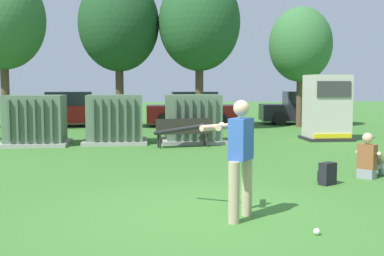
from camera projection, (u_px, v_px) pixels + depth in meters
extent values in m
plane|color=#3D752D|center=(203.00, 213.00, 7.53)|extent=(96.00, 96.00, 0.00)
cube|color=#9E9B93|center=(36.00, 143.00, 16.01)|extent=(2.10, 1.70, 0.12)
cube|color=#567056|center=(36.00, 118.00, 15.94)|extent=(1.80, 1.40, 1.50)
cube|color=#495F49|center=(9.00, 120.00, 15.12)|extent=(0.06, 0.12, 1.27)
cube|color=#495F49|center=(18.00, 120.00, 15.14)|extent=(0.06, 0.12, 1.27)
cube|color=#495F49|center=(26.00, 120.00, 15.17)|extent=(0.06, 0.12, 1.27)
cube|color=#495F49|center=(35.00, 120.00, 15.20)|extent=(0.06, 0.12, 1.27)
cube|color=#495F49|center=(43.00, 120.00, 15.22)|extent=(0.06, 0.12, 1.27)
cube|color=#495F49|center=(52.00, 120.00, 15.25)|extent=(0.06, 0.12, 1.27)
cube|color=#9E9B93|center=(115.00, 141.00, 16.50)|extent=(2.10, 1.70, 0.12)
cube|color=#567056|center=(115.00, 117.00, 16.43)|extent=(1.80, 1.40, 1.50)
cube|color=#495F49|center=(94.00, 119.00, 15.61)|extent=(0.06, 0.12, 1.27)
cube|color=#495F49|center=(102.00, 119.00, 15.64)|extent=(0.06, 0.12, 1.27)
cube|color=#495F49|center=(110.00, 119.00, 15.66)|extent=(0.06, 0.12, 1.27)
cube|color=#495F49|center=(118.00, 119.00, 15.69)|extent=(0.06, 0.12, 1.27)
cube|color=#495F49|center=(126.00, 119.00, 15.72)|extent=(0.06, 0.12, 1.27)
cube|color=#495F49|center=(134.00, 119.00, 15.74)|extent=(0.06, 0.12, 1.27)
cube|color=#9E9B93|center=(193.00, 141.00, 16.72)|extent=(2.10, 1.70, 0.12)
cube|color=#567056|center=(193.00, 117.00, 16.65)|extent=(1.80, 1.40, 1.50)
cube|color=#495F49|center=(176.00, 119.00, 15.83)|extent=(0.06, 0.12, 1.27)
cube|color=#495F49|center=(184.00, 119.00, 15.86)|extent=(0.06, 0.12, 1.27)
cube|color=#495F49|center=(191.00, 118.00, 15.88)|extent=(0.06, 0.12, 1.27)
cube|color=#495F49|center=(199.00, 118.00, 15.91)|extent=(0.06, 0.12, 1.27)
cube|color=#495F49|center=(207.00, 118.00, 15.94)|extent=(0.06, 0.12, 1.27)
cube|color=#495F49|center=(215.00, 118.00, 15.96)|extent=(0.06, 0.12, 1.27)
cube|color=#262626|center=(326.00, 138.00, 17.53)|extent=(1.60, 1.40, 0.10)
cube|color=beige|center=(327.00, 106.00, 17.43)|extent=(1.40, 1.20, 2.20)
cube|color=#383838|center=(334.00, 89.00, 16.77)|extent=(1.19, 0.04, 0.55)
cube|color=yellow|center=(333.00, 136.00, 16.91)|extent=(1.33, 0.04, 0.16)
cube|color=#2D2823|center=(183.00, 133.00, 15.46)|extent=(1.84, 0.71, 0.05)
cube|color=#2D2823|center=(184.00, 126.00, 15.27)|extent=(1.78, 0.36, 0.44)
cylinder|color=#2D2823|center=(158.00, 141.00, 15.40)|extent=(0.06, 0.06, 0.42)
cylinder|color=#2D2823|center=(205.00, 139.00, 15.83)|extent=(0.06, 0.06, 0.42)
cylinder|color=#2D2823|center=(160.00, 142.00, 15.13)|extent=(0.06, 0.06, 0.42)
cylinder|color=#2D2823|center=(207.00, 140.00, 15.56)|extent=(0.06, 0.06, 0.42)
cylinder|color=tan|center=(234.00, 193.00, 6.96)|extent=(0.16, 0.16, 0.88)
cylinder|color=tan|center=(247.00, 186.00, 7.38)|extent=(0.16, 0.16, 0.88)
cube|color=#3359B2|center=(241.00, 139.00, 7.11)|extent=(0.43, 0.47, 0.60)
sphere|color=#DBAD89|center=(241.00, 108.00, 7.07)|extent=(0.23, 0.23, 0.23)
cylinder|color=#DBAD89|center=(215.00, 127.00, 7.19)|extent=(0.49, 0.39, 0.09)
cylinder|color=#DBAD89|center=(220.00, 126.00, 7.35)|extent=(0.23, 0.55, 0.09)
cylinder|color=black|center=(178.00, 130.00, 7.61)|extent=(0.73, 0.54, 0.21)
sphere|color=black|center=(202.00, 126.00, 7.40)|extent=(0.08, 0.08, 0.08)
sphere|color=white|center=(317.00, 232.00, 6.45)|extent=(0.09, 0.09, 0.09)
cube|color=gray|center=(367.00, 173.00, 10.35)|extent=(0.40, 0.41, 0.20)
cube|color=brown|center=(367.00, 156.00, 10.32)|extent=(0.40, 0.42, 0.52)
sphere|color=#DBAD89|center=(368.00, 138.00, 10.28)|extent=(0.22, 0.22, 0.22)
cylinder|color=gray|center=(367.00, 166.00, 10.57)|extent=(0.43, 0.39, 0.13)
cylinder|color=gray|center=(371.00, 165.00, 10.73)|extent=(0.30, 0.28, 0.46)
cylinder|color=gray|center=(376.00, 167.00, 10.43)|extent=(0.43, 0.39, 0.13)
cylinder|color=gray|center=(380.00, 166.00, 10.60)|extent=(0.30, 0.28, 0.46)
cylinder|color=#DBAD89|center=(361.00, 156.00, 10.64)|extent=(0.37, 0.33, 0.32)
cylinder|color=#DBAD89|center=(382.00, 159.00, 10.32)|extent=(0.37, 0.33, 0.32)
cube|color=black|center=(328.00, 174.00, 9.65)|extent=(0.38, 0.33, 0.44)
cube|color=black|center=(322.00, 176.00, 9.76)|extent=(0.22, 0.16, 0.22)
cylinder|color=brown|center=(5.00, 96.00, 21.40)|extent=(0.36, 0.36, 2.92)
ellipsoid|color=#387038|center=(3.00, 19.00, 21.11)|extent=(3.60, 3.60, 4.27)
cylinder|color=#4C3828|center=(120.00, 97.00, 21.62)|extent=(0.35, 0.35, 2.84)
ellipsoid|color=#1E4723|center=(119.00, 23.00, 21.34)|extent=(3.49, 3.49, 4.15)
cylinder|color=#4C3828|center=(199.00, 97.00, 21.46)|extent=(0.35, 0.35, 2.85)
ellipsoid|color=#235128|center=(199.00, 22.00, 21.18)|extent=(3.51, 3.51, 4.17)
cylinder|color=brown|center=(299.00, 102.00, 22.79)|extent=(0.29, 0.29, 2.34)
ellipsoid|color=#387038|center=(300.00, 44.00, 22.56)|extent=(2.88, 2.88, 3.42)
cube|color=maroon|center=(66.00, 114.00, 23.29)|extent=(4.33, 2.06, 0.80)
cube|color=#262B33|center=(69.00, 99.00, 23.25)|extent=(2.23, 1.74, 0.64)
cylinder|color=black|center=(36.00, 121.00, 22.23)|extent=(0.66, 0.28, 0.64)
cylinder|color=black|center=(40.00, 118.00, 23.89)|extent=(0.66, 0.28, 0.64)
cylinder|color=black|center=(94.00, 120.00, 22.73)|extent=(0.66, 0.28, 0.64)
cylinder|color=black|center=(94.00, 118.00, 24.39)|extent=(0.66, 0.28, 0.64)
cube|color=maroon|center=(191.00, 114.00, 23.44)|extent=(4.22, 1.76, 0.80)
cube|color=#262B33|center=(194.00, 98.00, 23.39)|extent=(2.12, 1.59, 0.64)
cylinder|color=black|center=(164.00, 121.00, 22.50)|extent=(0.64, 0.23, 0.64)
cylinder|color=black|center=(163.00, 118.00, 24.18)|extent=(0.64, 0.23, 0.64)
cylinder|color=black|center=(221.00, 120.00, 22.73)|extent=(0.64, 0.23, 0.64)
cylinder|color=black|center=(215.00, 118.00, 24.42)|extent=(0.64, 0.23, 0.64)
cube|color=black|center=(303.00, 112.00, 24.54)|extent=(4.35, 2.10, 0.80)
cube|color=#262B33|center=(306.00, 98.00, 24.47)|extent=(2.24, 1.76, 0.64)
cylinder|color=black|center=(280.00, 119.00, 23.70)|extent=(0.66, 0.28, 0.64)
cylinder|color=black|center=(274.00, 116.00, 25.39)|extent=(0.66, 0.28, 0.64)
cylinder|color=black|center=(334.00, 119.00, 23.72)|extent=(0.66, 0.28, 0.64)
cylinder|color=black|center=(324.00, 116.00, 25.42)|extent=(0.66, 0.28, 0.64)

